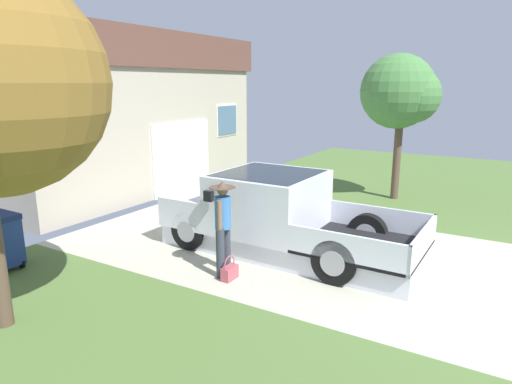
# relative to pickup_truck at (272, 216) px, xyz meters

# --- Properties ---
(pickup_truck) EXTENTS (2.18, 5.21, 1.60)m
(pickup_truck) POSITION_rel_pickup_truck_xyz_m (0.00, 0.00, 0.00)
(pickup_truck) COLOR white
(pickup_truck) RESTS_ON ground
(person_with_hat) EXTENTS (0.46, 0.45, 1.71)m
(person_with_hat) POSITION_rel_pickup_truck_xyz_m (-1.54, 0.14, 0.23)
(person_with_hat) COLOR #333842
(person_with_hat) RESTS_ON ground
(handbag) EXTENTS (0.34, 0.16, 0.44)m
(handbag) POSITION_rel_pickup_truck_xyz_m (-1.69, -0.09, -0.57)
(handbag) COLOR #B24C56
(handbag) RESTS_ON ground
(house_with_garage) EXTENTS (9.22, 5.46, 4.84)m
(house_with_garage) POSITION_rel_pickup_truck_xyz_m (2.51, 7.53, 1.74)
(house_with_garage) COLOR #B6AC98
(house_with_garage) RESTS_ON ground
(neighbor_tree) EXTENTS (2.11, 2.25, 4.17)m
(neighbor_tree) POSITION_rel_pickup_truck_xyz_m (5.54, -1.13, 2.36)
(neighbor_tree) COLOR brown
(neighbor_tree) RESTS_ON ground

